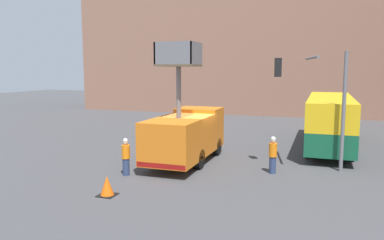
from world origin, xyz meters
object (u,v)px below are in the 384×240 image
at_px(utility_truck, 186,133).
at_px(road_worker_near_truck, 126,157).
at_px(road_worker_directing, 273,155).
at_px(traffic_cone_near_truck, 107,186).
at_px(traffic_light_pole, 319,91).
at_px(city_bus, 330,118).

height_order(utility_truck, road_worker_near_truck, utility_truck).
bearing_deg(road_worker_near_truck, utility_truck, 133.02).
height_order(road_worker_near_truck, road_worker_directing, road_worker_directing).
xyz_separation_m(road_worker_near_truck, traffic_cone_near_truck, (0.72, -2.78, -0.50)).
xyz_separation_m(road_worker_near_truck, road_worker_directing, (6.39, 2.58, 0.02)).
xyz_separation_m(traffic_light_pole, traffic_cone_near_truck, (-7.60, -6.62, -3.52)).
height_order(utility_truck, traffic_light_pole, utility_truck).
bearing_deg(city_bus, traffic_cone_near_truck, 159.14).
height_order(traffic_light_pole, road_worker_near_truck, traffic_light_pole).
bearing_deg(traffic_light_pole, traffic_cone_near_truck, -138.95).
xyz_separation_m(city_bus, road_worker_directing, (-2.57, -7.34, -1.01)).
height_order(city_bus, traffic_light_pole, traffic_light_pole).
bearing_deg(city_bus, utility_truck, 145.00).
relative_size(traffic_light_pole, road_worker_near_truck, 3.28).
xyz_separation_m(utility_truck, city_bus, (7.19, 6.67, 0.32)).
distance_m(utility_truck, traffic_light_pole, 6.97).
relative_size(city_bus, road_worker_near_truck, 6.26).
bearing_deg(traffic_light_pole, road_worker_near_truck, -155.25).
relative_size(utility_truck, road_worker_directing, 3.68).
distance_m(city_bus, traffic_cone_near_truck, 15.22).
bearing_deg(traffic_light_pole, utility_truck, -174.82).
relative_size(traffic_light_pole, road_worker_directing, 3.24).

